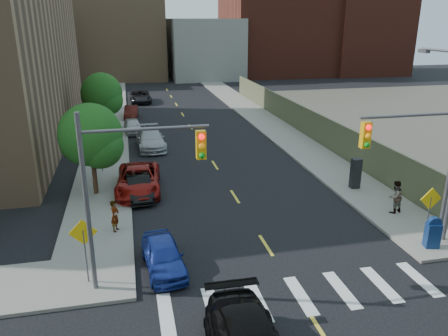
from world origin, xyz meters
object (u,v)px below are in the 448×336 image
parked_car_blue (163,255)px  payphone (356,173)px  parked_car_red (138,180)px  parked_car_black (139,187)px  parked_car_silver (151,139)px  pedestrian_west (115,216)px  parked_car_maroon (131,112)px  parked_car_white (133,126)px  parked_car_grey (140,96)px  mailbox (433,233)px  pedestrian_east (395,197)px

parked_car_blue → payphone: payphone is taller
parked_car_red → payphone: bearing=-7.4°
parked_car_black → parked_car_red: parked_car_red is taller
parked_car_blue → parked_car_silver: size_ratio=0.73×
parked_car_red → pedestrian_west: 5.44m
payphone → pedestrian_west: 14.45m
parked_car_maroon → payphone: 27.02m
parked_car_silver → payphone: bearing=-48.3°
parked_car_black → parked_car_white: size_ratio=1.01×
parked_car_grey → parked_car_silver: bearing=-91.9°
parked_car_blue → mailbox: mailbox is taller
parked_car_silver → pedestrian_east: pedestrian_east is taller
pedestrian_east → parked_car_white: bearing=-72.6°
parked_car_black → parked_car_silver: bearing=78.4°
parked_car_maroon → pedestrian_east: bearing=-60.3°
parked_car_black → pedestrian_west: pedestrian_west is taller
payphone → pedestrian_west: size_ratio=1.17×
mailbox → pedestrian_west: size_ratio=0.94×
parked_car_red → parked_car_white: size_ratio=1.46×
parked_car_red → pedestrian_east: (13.16, -6.30, 0.27)m
parked_car_grey → pedestrian_east: bearing=-73.9°
parked_car_white → parked_car_red: bearing=-93.1°
parked_car_black → parked_car_grey: bearing=83.2°
parked_car_red → parked_car_silver: (1.30, 9.41, -0.01)m
parked_car_blue → parked_car_maroon: (-0.70, 30.20, -0.01)m
pedestrian_east → parked_car_blue: bearing=-2.2°
parked_car_maroon → payphone: (12.90, -23.73, 0.43)m
parked_car_black → parked_car_silver: (1.30, 10.31, 0.13)m
parked_car_black → payphone: payphone is taller
pedestrian_west → parked_car_white: bearing=17.5°
payphone → parked_car_silver: bearing=135.0°
parked_car_maroon → pedestrian_west: (-1.29, -26.46, 0.29)m
mailbox → pedestrian_west: pedestrian_west is taller
parked_car_grey → pedestrian_west: pedestrian_west is taller
parked_car_grey → pedestrian_east: size_ratio=2.98×
parked_car_blue → parked_car_silver: bearing=83.0°
pedestrian_east → parked_car_black: bearing=-36.8°
parked_car_white → parked_car_grey: size_ratio=0.71×
parked_car_red → mailbox: bearing=-34.6°
parked_car_blue → payphone: size_ratio=2.06×
pedestrian_west → parked_car_silver: bearing=11.2°
parked_car_maroon → pedestrian_west: pedestrian_west is taller
parked_car_silver → mailbox: mailbox is taller
parked_car_black → parked_car_red: 0.90m
payphone → parked_car_grey: bearing=110.3°
payphone → mailbox: bearing=-90.9°
parked_car_silver → parked_car_white: parked_car_silver is taller
parked_car_black → payphone: 13.02m
pedestrian_west → payphone: bearing=-58.0°
pedestrian_east → pedestrian_west: bearing=-18.5°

